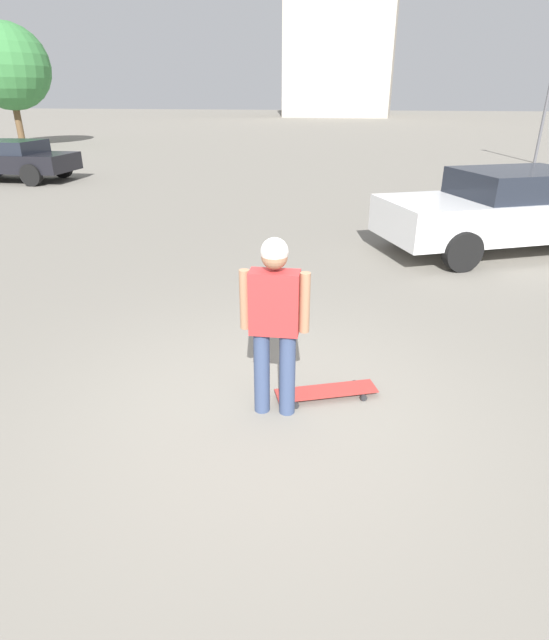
{
  "coord_description": "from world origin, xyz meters",
  "views": [
    {
      "loc": [
        3.79,
        0.88,
        2.68
      ],
      "look_at": [
        0.0,
        0.0,
        0.93
      ],
      "focal_mm": 28.0,
      "sensor_mm": 36.0,
      "label": 1
    }
  ],
  "objects_px": {
    "skateboard": "(326,391)",
    "car_parked_far": "(11,159)",
    "car_parked_near": "(510,209)",
    "person": "(274,315)"
  },
  "relations": [
    {
      "from": "skateboard",
      "to": "car_parked_far",
      "type": "bearing_deg",
      "value": -66.12
    },
    {
      "from": "person",
      "to": "car_parked_near",
      "type": "bearing_deg",
      "value": 58.97
    },
    {
      "from": "person",
      "to": "car_parked_near",
      "type": "distance_m",
      "value": 6.85
    },
    {
      "from": "car_parked_near",
      "to": "car_parked_far",
      "type": "xyz_separation_m",
      "value": [
        -5.3,
        -14.92,
        -0.06
      ]
    },
    {
      "from": "person",
      "to": "car_parked_far",
      "type": "distance_m",
      "value": 16.51
    },
    {
      "from": "person",
      "to": "skateboard",
      "type": "xyz_separation_m",
      "value": [
        -0.34,
        0.44,
        -0.91
      ]
    },
    {
      "from": "skateboard",
      "to": "car_parked_near",
      "type": "bearing_deg",
      "value": -138.13
    },
    {
      "from": "skateboard",
      "to": "car_parked_far",
      "type": "height_order",
      "value": "car_parked_far"
    },
    {
      "from": "skateboard",
      "to": "car_parked_far",
      "type": "xyz_separation_m",
      "value": [
        -11.1,
        -12.34,
        0.66
      ]
    },
    {
      "from": "person",
      "to": "skateboard",
      "type": "relative_size",
      "value": 1.65
    }
  ]
}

